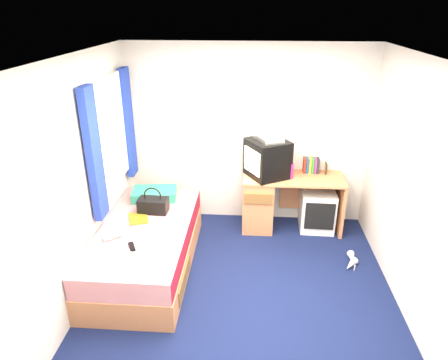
# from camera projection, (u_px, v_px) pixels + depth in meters

# --- Properties ---
(ground) EXTENTS (3.40, 3.40, 0.00)m
(ground) POSITION_uv_depth(u_px,v_px,m) (241.00, 293.00, 4.22)
(ground) COLOR #0C1438
(ground) RESTS_ON ground
(room_shell) EXTENTS (3.40, 3.40, 3.40)m
(room_shell) POSITION_uv_depth(u_px,v_px,m) (244.00, 166.00, 3.64)
(room_shell) COLOR white
(room_shell) RESTS_ON ground
(bed) EXTENTS (1.01, 2.00, 0.54)m
(bed) POSITION_uv_depth(u_px,v_px,m) (146.00, 247.00, 4.55)
(bed) COLOR tan
(bed) RESTS_ON ground
(pillow) EXTENTS (0.59, 0.42, 0.12)m
(pillow) POSITION_uv_depth(u_px,v_px,m) (154.00, 194.00, 5.06)
(pillow) COLOR teal
(pillow) RESTS_ON bed
(desk) EXTENTS (1.30, 0.55, 0.75)m
(desk) POSITION_uv_depth(u_px,v_px,m) (271.00, 199.00, 5.35)
(desk) COLOR tan
(desk) RESTS_ON ground
(storage_cube) EXTENTS (0.45, 0.45, 0.55)m
(storage_cube) POSITION_uv_depth(u_px,v_px,m) (317.00, 210.00, 5.35)
(storage_cube) COLOR white
(storage_cube) RESTS_ON ground
(crt_tv) EXTENTS (0.63, 0.64, 0.48)m
(crt_tv) POSITION_uv_depth(u_px,v_px,m) (267.00, 158.00, 5.12)
(crt_tv) COLOR black
(crt_tv) RESTS_ON desk
(vcr) EXTENTS (0.40, 0.45, 0.07)m
(vcr) POSITION_uv_depth(u_px,v_px,m) (268.00, 138.00, 5.01)
(vcr) COLOR silver
(vcr) RESTS_ON crt_tv
(book_row) EXTENTS (0.20, 0.13, 0.20)m
(book_row) POSITION_uv_depth(u_px,v_px,m) (311.00, 165.00, 5.28)
(book_row) COLOR maroon
(book_row) RESTS_ON desk
(picture_frame) EXTENTS (0.03, 0.12, 0.14)m
(picture_frame) POSITION_uv_depth(u_px,v_px,m) (326.00, 168.00, 5.27)
(picture_frame) COLOR black
(picture_frame) RESTS_ON desk
(pink_water_bottle) EXTENTS (0.07, 0.07, 0.21)m
(pink_water_bottle) POSITION_uv_depth(u_px,v_px,m) (291.00, 171.00, 5.09)
(pink_water_bottle) COLOR #DC1F82
(pink_water_bottle) RESTS_ON desk
(aerosol_can) EXTENTS (0.06, 0.06, 0.19)m
(aerosol_can) POSITION_uv_depth(u_px,v_px,m) (287.00, 168.00, 5.21)
(aerosol_can) COLOR white
(aerosol_can) RESTS_ON desk
(handbag) EXTENTS (0.35, 0.21, 0.32)m
(handbag) POSITION_uv_depth(u_px,v_px,m) (153.00, 205.00, 4.71)
(handbag) COLOR black
(handbag) RESTS_ON bed
(towel) EXTENTS (0.32, 0.27, 0.10)m
(towel) POSITION_uv_depth(u_px,v_px,m) (166.00, 231.00, 4.25)
(towel) COLOR white
(towel) RESTS_ON bed
(magazine) EXTENTS (0.29, 0.33, 0.01)m
(magazine) POSITION_uv_depth(u_px,v_px,m) (138.00, 218.00, 4.59)
(magazine) COLOR gold
(magazine) RESTS_ON bed
(water_bottle) EXTENTS (0.20, 0.18, 0.07)m
(water_bottle) POSITION_uv_depth(u_px,v_px,m) (113.00, 236.00, 4.19)
(water_bottle) COLOR silver
(water_bottle) RESTS_ON bed
(colour_swatch_fan) EXTENTS (0.22, 0.07, 0.01)m
(colour_swatch_fan) POSITION_uv_depth(u_px,v_px,m) (136.00, 254.00, 3.93)
(colour_swatch_fan) COLOR gold
(colour_swatch_fan) RESTS_ON bed
(remote_control) EXTENTS (0.12, 0.17, 0.02)m
(remote_control) POSITION_uv_depth(u_px,v_px,m) (132.00, 247.00, 4.05)
(remote_control) COLOR black
(remote_control) RESTS_ON bed
(window_assembly) EXTENTS (0.11, 1.42, 1.40)m
(window_assembly) POSITION_uv_depth(u_px,v_px,m) (111.00, 136.00, 4.58)
(window_assembly) COLOR silver
(window_assembly) RESTS_ON room_shell
(white_heels) EXTENTS (0.20, 0.35, 0.09)m
(white_heels) POSITION_uv_depth(u_px,v_px,m) (351.00, 262.00, 4.67)
(white_heels) COLOR silver
(white_heels) RESTS_ON ground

